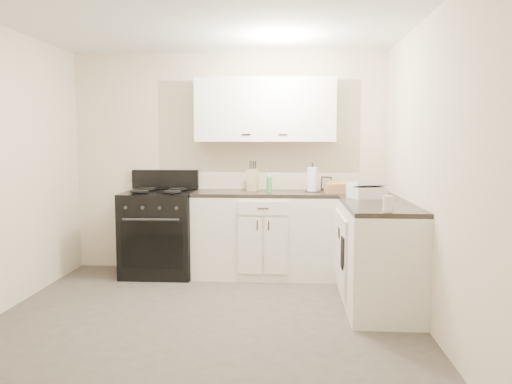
# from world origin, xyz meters

# --- Properties ---
(floor) EXTENTS (3.60, 3.60, 0.00)m
(floor) POSITION_xyz_m (0.00, 0.00, 0.00)
(floor) COLOR #473F38
(floor) RESTS_ON ground
(ceiling) EXTENTS (3.60, 3.60, 0.00)m
(ceiling) POSITION_xyz_m (0.00, 0.00, 2.50)
(ceiling) COLOR white
(ceiling) RESTS_ON wall_back
(wall_back) EXTENTS (3.60, 0.00, 3.60)m
(wall_back) POSITION_xyz_m (0.00, 1.80, 1.25)
(wall_back) COLOR beige
(wall_back) RESTS_ON ground
(wall_right) EXTENTS (0.00, 3.60, 3.60)m
(wall_right) POSITION_xyz_m (1.80, 0.00, 1.25)
(wall_right) COLOR beige
(wall_right) RESTS_ON ground
(wall_front) EXTENTS (3.60, 0.00, 3.60)m
(wall_front) POSITION_xyz_m (0.00, -1.80, 1.25)
(wall_front) COLOR beige
(wall_front) RESTS_ON ground
(base_cabinets_back) EXTENTS (1.55, 0.60, 0.90)m
(base_cabinets_back) POSITION_xyz_m (0.43, 1.50, 0.45)
(base_cabinets_back) COLOR white
(base_cabinets_back) RESTS_ON floor
(base_cabinets_right) EXTENTS (0.60, 1.90, 0.90)m
(base_cabinets_right) POSITION_xyz_m (1.50, 0.85, 0.45)
(base_cabinets_right) COLOR white
(base_cabinets_right) RESTS_ON floor
(countertop_back) EXTENTS (1.55, 0.60, 0.04)m
(countertop_back) POSITION_xyz_m (0.43, 1.50, 0.92)
(countertop_back) COLOR black
(countertop_back) RESTS_ON base_cabinets_back
(countertop_right) EXTENTS (0.60, 1.90, 0.04)m
(countertop_right) POSITION_xyz_m (1.50, 0.85, 0.92)
(countertop_right) COLOR black
(countertop_right) RESTS_ON base_cabinets_right
(upper_cabinets) EXTENTS (1.55, 0.30, 0.70)m
(upper_cabinets) POSITION_xyz_m (0.43, 1.65, 1.84)
(upper_cabinets) COLOR white
(upper_cabinets) RESTS_ON wall_back
(stove) EXTENTS (0.78, 0.67, 0.94)m
(stove) POSITION_xyz_m (-0.75, 1.48, 0.46)
(stove) COLOR black
(stove) RESTS_ON floor
(knife_block) EXTENTS (0.14, 0.13, 0.24)m
(knife_block) POSITION_xyz_m (0.29, 1.62, 1.06)
(knife_block) COLOR #CDB67E
(knife_block) RESTS_ON countertop_back
(paper_towel) EXTENTS (0.12, 0.12, 0.27)m
(paper_towel) POSITION_xyz_m (0.95, 1.53, 1.08)
(paper_towel) COLOR white
(paper_towel) RESTS_ON countertop_back
(soap_bottle) EXTENTS (0.07, 0.07, 0.17)m
(soap_bottle) POSITION_xyz_m (0.48, 1.46, 1.03)
(soap_bottle) COLOR green
(soap_bottle) RESTS_ON countertop_back
(picture_frame) EXTENTS (0.13, 0.08, 0.15)m
(picture_frame) POSITION_xyz_m (1.12, 1.76, 1.02)
(picture_frame) COLOR black
(picture_frame) RESTS_ON countertop_back
(wicker_basket) EXTENTS (0.32, 0.24, 0.10)m
(wicker_basket) POSITION_xyz_m (1.24, 1.49, 0.99)
(wicker_basket) COLOR #AB7E50
(wicker_basket) RESTS_ON countertop_right
(countertop_grill) EXTENTS (0.37, 0.36, 0.11)m
(countertop_grill) POSITION_xyz_m (1.45, 0.95, 1.00)
(countertop_grill) COLOR silver
(countertop_grill) RESTS_ON countertop_right
(glass_jar) EXTENTS (0.10, 0.10, 0.13)m
(glass_jar) POSITION_xyz_m (1.47, 0.00, 1.00)
(glass_jar) COLOR silver
(glass_jar) RESTS_ON countertop_right
(oven_mitt_near) EXTENTS (0.02, 0.14, 0.25)m
(oven_mitt_near) POSITION_xyz_m (1.18, 0.42, 0.52)
(oven_mitt_near) COLOR black
(oven_mitt_near) RESTS_ON base_cabinets_right
(oven_mitt_far) EXTENTS (0.02, 0.16, 0.28)m
(oven_mitt_far) POSITION_xyz_m (1.18, 0.48, 0.50)
(oven_mitt_far) COLOR black
(oven_mitt_far) RESTS_ON base_cabinets_right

